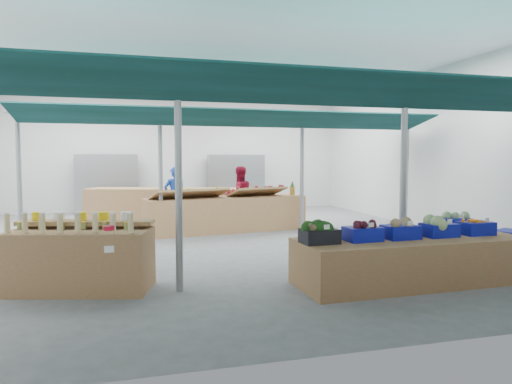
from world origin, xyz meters
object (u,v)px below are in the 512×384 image
(vendor_right, at_px, (239,196))
(veg_counter, at_px, (411,260))
(bottle_shelf, at_px, (81,257))
(crate_stack, at_px, (508,248))
(fruit_counter, at_px, (226,214))
(vendor_left, at_px, (175,197))

(vendor_right, bearing_deg, veg_counter, 90.43)
(bottle_shelf, xyz_separation_m, crate_stack, (6.92, -0.39, -0.15))
(crate_stack, xyz_separation_m, vendor_right, (-3.32, 6.18, 0.51))
(fruit_counter, distance_m, crate_stack, 6.42)
(bottle_shelf, xyz_separation_m, veg_counter, (4.70, -0.88, -0.13))
(veg_counter, xyz_separation_m, vendor_left, (-2.90, 6.66, 0.49))
(bottle_shelf, xyz_separation_m, vendor_right, (3.60, 5.78, 0.36))
(vendor_left, xyz_separation_m, vendor_right, (1.80, 0.00, 0.00))
(vendor_left, bearing_deg, bottle_shelf, 63.76)
(vendor_left, bearing_deg, crate_stack, 120.70)
(veg_counter, bearing_deg, bottle_shelf, 167.75)
(crate_stack, bearing_deg, vendor_right, 118.30)
(veg_counter, distance_m, fruit_counter, 5.81)
(bottle_shelf, distance_m, fruit_counter, 5.56)
(bottle_shelf, relative_size, vendor_right, 1.26)
(bottle_shelf, bearing_deg, fruit_counter, 71.94)
(vendor_right, bearing_deg, bottle_shelf, 49.13)
(fruit_counter, bearing_deg, vendor_right, 52.40)
(vendor_left, distance_m, vendor_right, 1.80)
(veg_counter, height_order, vendor_right, vendor_right)
(bottle_shelf, height_order, vendor_left, vendor_left)
(bottle_shelf, distance_m, vendor_right, 6.82)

